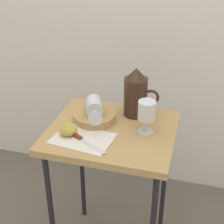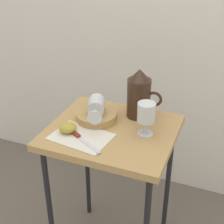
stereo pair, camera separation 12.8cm
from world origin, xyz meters
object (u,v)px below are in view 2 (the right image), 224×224
(wine_glass_upright, at_px, (146,114))
(table, at_px, (112,145))
(apple_half_left, at_px, (68,127))
(wine_glass_tipped_near, at_px, (96,106))
(basket_tray, at_px, (96,116))
(knife, at_px, (78,136))
(pitcher, at_px, (139,97))

(wine_glass_upright, bearing_deg, table, -173.47)
(apple_half_left, bearing_deg, wine_glass_tipped_near, 63.28)
(basket_tray, bearing_deg, knife, -93.11)
(wine_glass_upright, relative_size, knife, 0.70)
(table, bearing_deg, basket_tray, 153.18)
(table, relative_size, wine_glass_tipped_near, 4.32)
(wine_glass_upright, bearing_deg, wine_glass_tipped_near, 173.37)
(basket_tray, height_order, wine_glass_tipped_near, wine_glass_tipped_near)
(pitcher, xyz_separation_m, wine_glass_tipped_near, (-0.15, -0.11, -0.02))
(basket_tray, relative_size, wine_glass_upright, 1.28)
(wine_glass_tipped_near, bearing_deg, apple_half_left, -116.72)
(basket_tray, height_order, wine_glass_upright, wine_glass_upright)
(table, xyz_separation_m, pitcher, (0.07, 0.15, 0.17))
(table, height_order, basket_tray, basket_tray)
(wine_glass_tipped_near, distance_m, knife, 0.17)
(basket_tray, bearing_deg, apple_half_left, -115.41)
(pitcher, xyz_separation_m, wine_glass_upright, (0.07, -0.13, 0.00))
(apple_half_left, distance_m, knife, 0.06)
(pitcher, distance_m, wine_glass_upright, 0.15)
(pitcher, distance_m, knife, 0.32)
(table, height_order, wine_glass_upright, wine_glass_upright)
(table, relative_size, apple_half_left, 10.07)
(basket_tray, height_order, apple_half_left, apple_half_left)
(knife, bearing_deg, wine_glass_upright, 28.40)
(apple_half_left, bearing_deg, table, 30.24)
(basket_tray, relative_size, apple_half_left, 2.45)
(basket_tray, distance_m, wine_glass_upright, 0.24)
(apple_half_left, bearing_deg, wine_glass_upright, 19.95)
(table, distance_m, apple_half_left, 0.21)
(table, xyz_separation_m, knife, (-0.10, -0.11, 0.09))
(apple_half_left, height_order, knife, apple_half_left)
(pitcher, distance_m, wine_glass_tipped_near, 0.19)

